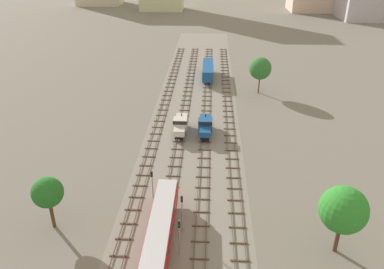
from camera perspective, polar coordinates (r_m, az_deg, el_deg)
ground_plane at (r=78.89m, az=0.23°, el=1.09°), size 480.00×480.00×0.00m
ballast_bed at (r=78.89m, az=0.23°, el=1.09°), size 18.80×176.00×0.01m
track_far_left at (r=80.38m, az=-5.01°, el=1.60°), size 2.40×126.00×0.29m
track_left at (r=79.88m, az=-1.50°, el=1.53°), size 2.40×126.00×0.29m
track_centre_left at (r=79.67m, az=2.04°, el=1.45°), size 2.40×126.00×0.29m
track_centre at (r=79.77m, az=5.58°, el=1.36°), size 2.40×126.00×0.29m
diesel_railcar_left_nearest at (r=48.03m, az=-4.90°, el=-14.85°), size 2.96×20.50×3.80m
shunter_loco_centre_left_near at (r=75.35m, az=2.00°, el=1.45°), size 2.74×8.46×3.10m
shunter_loco_left_mid at (r=75.68m, az=-1.73°, el=1.58°), size 2.74×8.46×3.10m
freight_boxcar_centre_left_midfar at (r=107.12m, az=2.39°, el=9.62°), size 2.87×14.00×3.60m
signal_post_nearest at (r=50.16m, az=-1.51°, el=-11.03°), size 0.28×0.47×5.80m
signal_post_near at (r=47.01m, az=-1.92°, el=-14.53°), size 0.28×0.47×5.37m
signal_post_mid at (r=56.77m, az=-5.97°, el=-6.86°), size 0.28×0.47×4.74m
lineside_tree_0 at (r=49.02m, az=21.66°, el=-10.41°), size 5.75×5.75×9.23m
lineside_tree_1 at (r=96.45m, az=10.15°, el=9.66°), size 5.45×5.45×9.10m
lineside_tree_2 at (r=53.12m, az=-20.74°, el=-8.11°), size 4.11×4.11×7.65m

